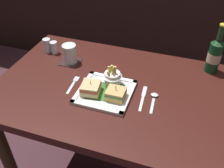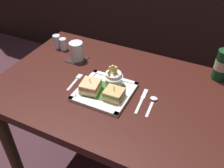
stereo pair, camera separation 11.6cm
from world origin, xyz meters
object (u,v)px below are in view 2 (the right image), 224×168
Objects in this scene: spoon at (153,102)px; pepper_shaker at (63,45)px; square_plate at (105,92)px; water_glass at (77,52)px; knife at (142,100)px; sandwich_half_left at (90,87)px; dining_table at (119,106)px; fries_cup at (113,76)px; beer_bottle at (223,62)px; sandwich_half_right at (114,94)px; salt_shaker at (57,42)px; fork at (75,81)px.

pepper_shaker is (-0.62, 0.21, 0.03)m from spoon.
water_glass reaches higher than square_plate.
sandwich_half_left is at bearing -166.80° from knife.
dining_table is 11.84× the size of water_glass.
square_plate is 2.12× the size of fries_cup.
sandwich_half_right is at bearing -136.49° from beer_bottle.
knife is at bearing -19.49° from salt_shaker.
sandwich_half_right is at bearing -9.50° from fork.
sandwich_half_left is at bearing -19.27° from fork.
water_glass reaches higher than sandwich_half_right.
square_plate is 0.08m from fries_cup.
sandwich_half_left and salt_shaker have the same top height.
sandwich_half_right is at bearing -32.96° from water_glass.
square_plate is at bearing -142.53° from beer_bottle.
sandwich_half_right is 0.32× the size of beer_bottle.
sandwich_half_right is 0.39m from water_glass.
sandwich_half_left is 1.17× the size of sandwich_half_right.
pepper_shaker is at bearing 149.33° from sandwich_half_right.
sandwich_half_left is at bearing -143.95° from beer_bottle.
sandwich_half_left is at bearing -167.89° from spoon.
fork is (0.10, -0.17, -0.05)m from water_glass.
beer_bottle is at bearing 6.58° from salt_shaker.
sandwich_half_right is at bearing -154.13° from knife.
square_plate is 3.57× the size of pepper_shaker.
salt_shaker is (-0.17, 0.06, -0.01)m from water_glass.
dining_table is at bearing -23.07° from pepper_shaker.
water_glass is 0.75× the size of fork.
dining_table is 0.25m from fork.
spoon is at bearing -18.83° from pepper_shaker.
sandwich_half_right is 1.04× the size of salt_shaker.
fries_cup reaches higher than sandwich_half_right.
knife is 1.32× the size of spoon.
square_plate is 1.85× the size of spoon.
sandwich_half_left is at bearing -38.79° from pepper_shaker.
fries_cup is at bearing 15.28° from fork.
sandwich_half_left is 1.21× the size of salt_shaker.
square_plate is at bearing -101.94° from fries_cup.
fork is at bearing -164.72° from fries_cup.
dining_table is 0.17m from knife.
fries_cup is (0.07, 0.09, 0.02)m from sandwich_half_left.
water_glass is 0.14m from pepper_shaker.
sandwich_half_right is 0.82× the size of water_glass.
beer_bottle is (0.51, 0.37, 0.06)m from sandwich_half_left.
square_plate is 2.97× the size of sandwich_half_right.
spoon is at bearing -7.77° from fries_cup.
sandwich_half_right reaches higher than square_plate.
salt_shaker is at bearing 144.46° from sandwich_half_left.
dining_table is at bearing 172.97° from spoon.
salt_shaker is (-0.66, 0.21, 0.03)m from spoon.
salt_shaker is at bearing 139.19° from fork.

